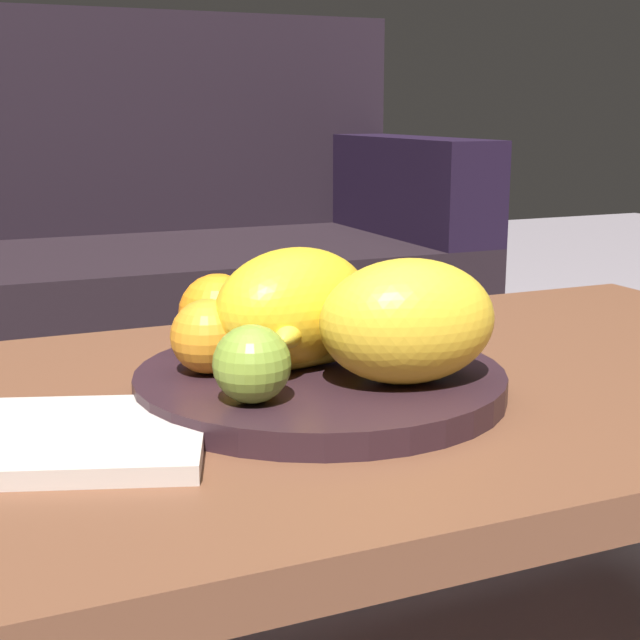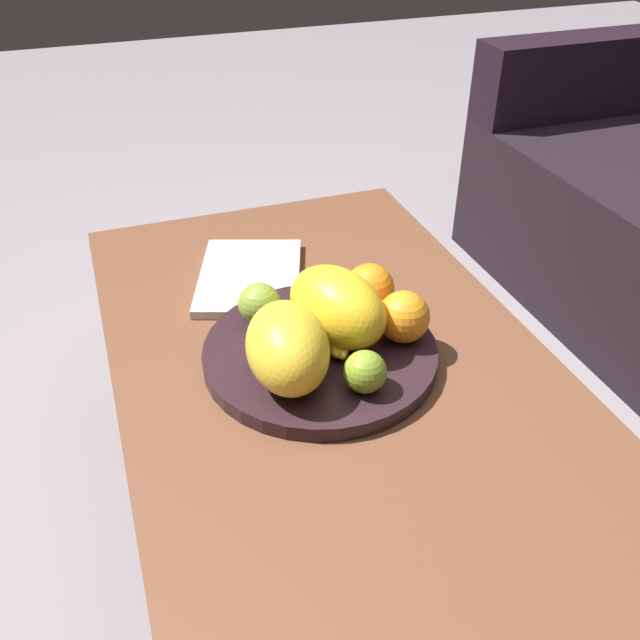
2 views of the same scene
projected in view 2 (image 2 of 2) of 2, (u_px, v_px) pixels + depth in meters
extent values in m
plane|color=gray|center=(340.00, 550.00, 1.26)|extent=(8.00, 8.00, 0.00)
cube|color=brown|center=(345.00, 390.00, 1.04)|extent=(1.21, 0.66, 0.04)
cylinder|color=brown|center=(128.00, 329.00, 1.51)|extent=(0.05, 0.05, 0.37)
cylinder|color=brown|center=(371.00, 282.00, 1.67)|extent=(0.05, 0.05, 0.37)
cube|color=black|center=(591.00, 74.00, 1.98)|extent=(0.14, 0.70, 0.22)
cylinder|color=black|center=(320.00, 353.00, 1.06)|extent=(0.36, 0.36, 0.03)
ellipsoid|color=yellow|center=(337.00, 307.00, 1.04)|extent=(0.21, 0.17, 0.12)
ellipsoid|color=yellow|center=(288.00, 349.00, 0.95)|extent=(0.18, 0.13, 0.12)
sphere|color=orange|center=(404.00, 317.00, 1.05)|extent=(0.08, 0.08, 0.08)
sphere|color=orange|center=(369.00, 289.00, 1.11)|extent=(0.08, 0.08, 0.08)
sphere|color=orange|center=(320.00, 289.00, 1.12)|extent=(0.07, 0.07, 0.07)
sphere|color=olive|center=(260.00, 304.00, 1.08)|extent=(0.07, 0.07, 0.07)
sphere|color=olive|center=(365.00, 372.00, 0.95)|extent=(0.06, 0.06, 0.06)
ellipsoid|color=yellow|center=(337.00, 328.00, 1.06)|extent=(0.15, 0.07, 0.03)
ellipsoid|color=yellow|center=(325.00, 328.00, 1.06)|extent=(0.15, 0.05, 0.03)
ellipsoid|color=gold|center=(322.00, 326.00, 1.07)|extent=(0.15, 0.04, 0.03)
ellipsoid|color=yellow|center=(331.00, 314.00, 1.04)|extent=(0.11, 0.14, 0.03)
ellipsoid|color=yellow|center=(334.00, 313.00, 1.05)|extent=(0.09, 0.15, 0.03)
cube|color=beige|center=(250.00, 277.00, 1.25)|extent=(0.30, 0.25, 0.02)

